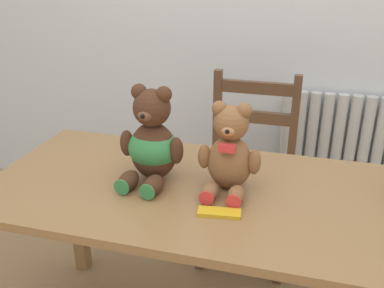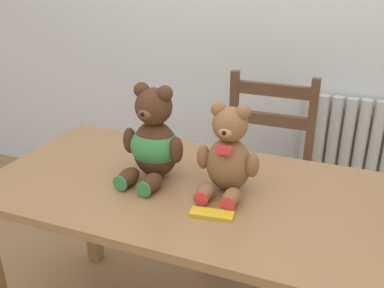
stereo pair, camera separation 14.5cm
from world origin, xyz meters
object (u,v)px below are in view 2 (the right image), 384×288
Objects in this scene: teddy_bear_left at (154,141)px; teddy_bear_right at (228,155)px; chocolate_bar at (212,214)px; wooden_chair_behind at (262,177)px.

teddy_bear_right is at bearing -176.14° from teddy_bear_left.
teddy_bear_right is 2.30× the size of chocolate_bar.
chocolate_bar is at bearing 91.55° from teddy_bear_right.
wooden_chair_behind is at bearing -106.74° from teddy_bear_left.
teddy_bear_right reaches higher than chocolate_bar.
teddy_bear_left reaches higher than teddy_bear_right.
teddy_bear_right is at bearing 91.71° from chocolate_bar.
wooden_chair_behind reaches higher than chocolate_bar.
teddy_bear_right is (0.02, -0.67, 0.41)m from wooden_chair_behind.
teddy_bear_right is (0.27, -0.00, -0.00)m from teddy_bear_left.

